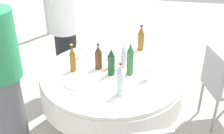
{
  "coord_description": "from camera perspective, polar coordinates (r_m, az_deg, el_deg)",
  "views": [
    {
      "loc": [
        2.27,
        0.42,
        2.11
      ],
      "look_at": [
        0.0,
        0.0,
        0.8
      ],
      "focal_mm": 45.39,
      "sensor_mm": 36.0,
      "label": 1
    }
  ],
  "objects": [
    {
      "name": "ground_plane",
      "position": [
        3.13,
        -0.0,
        -12.78
      ],
      "size": [
        10.0,
        10.0,
        0.0
      ],
      "primitive_type": "plane",
      "color": "#B7B2A8"
    },
    {
      "name": "dining_table",
      "position": [
        2.77,
        -0.0,
        -3.71
      ],
      "size": [
        1.37,
        1.37,
        0.74
      ],
      "color": "white",
      "rests_on": "ground_plane"
    },
    {
      "name": "bottle_green_right",
      "position": [
        2.59,
        3.69,
        1.58
      ],
      "size": [
        0.06,
        0.06,
        0.33
      ],
      "color": "#2D6B38",
      "rests_on": "dining_table"
    },
    {
      "name": "bottle_amber_north",
      "position": [
        2.68,
        -7.95,
        1.67
      ],
      "size": [
        0.06,
        0.06,
        0.28
      ],
      "color": "#8C5619",
      "rests_on": "dining_table"
    },
    {
      "name": "bottle_clear_far",
      "position": [
        2.73,
        2.35,
        2.12
      ],
      "size": [
        0.06,
        0.06,
        0.24
      ],
      "color": "silver",
      "rests_on": "dining_table"
    },
    {
      "name": "bottle_dark_green_west",
      "position": [
        2.59,
        -0.07,
        0.98
      ],
      "size": [
        0.07,
        0.07,
        0.28
      ],
      "color": "#194728",
      "rests_on": "dining_table"
    },
    {
      "name": "bottle_clear_inner",
      "position": [
        2.31,
        1.66,
        -2.68
      ],
      "size": [
        0.07,
        0.07,
        0.3
      ],
      "color": "silver",
      "rests_on": "dining_table"
    },
    {
      "name": "bottle_amber_outer",
      "position": [
        3.08,
        5.84,
        5.69
      ],
      "size": [
        0.07,
        0.07,
        0.28
      ],
      "color": "#8C5619",
      "rests_on": "dining_table"
    },
    {
      "name": "bottle_brown_east",
      "position": [
        2.7,
        -2.76,
        1.95
      ],
      "size": [
        0.07,
        0.07,
        0.26
      ],
      "color": "#593314",
      "rests_on": "dining_table"
    },
    {
      "name": "wine_glass_west",
      "position": [
        2.93,
        -6.49,
        3.66
      ],
      "size": [
        0.07,
        0.07,
        0.13
      ],
      "color": "white",
      "rests_on": "dining_table"
    },
    {
      "name": "wine_glass_inner",
      "position": [
        2.54,
        7.17,
        -0.51
      ],
      "size": [
        0.07,
        0.07,
        0.15
      ],
      "color": "white",
      "rests_on": "dining_table"
    },
    {
      "name": "wine_glass_outer",
      "position": [
        2.71,
        -0.36,
        1.82
      ],
      "size": [
        0.07,
        0.07,
        0.15
      ],
      "color": "white",
      "rests_on": "dining_table"
    },
    {
      "name": "plate_south",
      "position": [
        3.12,
        -0.98,
        3.75
      ],
      "size": [
        0.22,
        0.22,
        0.02
      ],
      "color": "white",
      "rests_on": "dining_table"
    },
    {
      "name": "plate_left",
      "position": [
        2.54,
        -7.06,
        -3.08
      ],
      "size": [
        0.24,
        0.24,
        0.02
      ],
      "color": "white",
      "rests_on": "dining_table"
    },
    {
      "name": "fork_north",
      "position": [
        2.9,
        9.43,
        1.07
      ],
      "size": [
        0.09,
        0.17,
        0.0
      ],
      "primitive_type": "cube",
      "rotation": [
        0.0,
        0.0,
        1.16
      ],
      "color": "silver",
      "rests_on": "dining_table"
    },
    {
      "name": "folded_napkin",
      "position": [
        2.98,
        2.95,
        2.45
      ],
      "size": [
        0.2,
        0.2,
        0.02
      ],
      "primitive_type": "cube",
      "rotation": [
        0.0,
        0.0,
        0.5
      ],
      "color": "white",
      "rests_on": "dining_table"
    },
    {
      "name": "person_right",
      "position": [
        2.53,
        -21.19,
        -1.96
      ],
      "size": [
        0.34,
        0.34,
        1.66
      ],
      "rotation": [
        0.0,
        0.0,
        3.64
      ],
      "color": "slate",
      "rests_on": "ground_plane"
    },
    {
      "name": "person_north",
      "position": [
        3.4,
        -9.55,
        7.61
      ],
      "size": [
        0.34,
        0.34,
        1.63
      ],
      "rotation": [
        0.0,
        0.0,
        2.36
      ],
      "color": "#26262B",
      "rests_on": "ground_plane"
    },
    {
      "name": "chair_east",
      "position": [
        3.15,
        21.01,
        -2.92
      ],
      "size": [
        0.51,
        0.51,
        0.87
      ],
      "rotation": [
        0.0,
        0.0,
        0.33
      ],
      "color": "#99999E",
      "rests_on": "ground_plane"
    }
  ]
}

